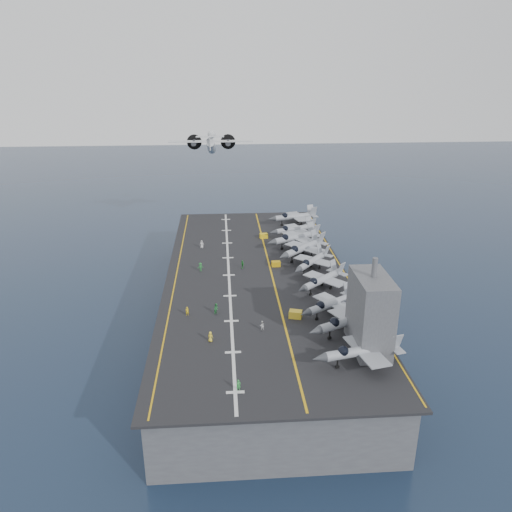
{
  "coord_description": "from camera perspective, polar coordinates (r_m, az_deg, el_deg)",
  "views": [
    {
      "loc": [
        -7.25,
        -96.14,
        51.9
      ],
      "look_at": [
        0.0,
        4.0,
        13.0
      ],
      "focal_mm": 35.0,
      "sensor_mm": 36.0,
      "label": 1
    }
  ],
  "objects": [
    {
      "name": "fighter_jet_7",
      "position": [
        127.44,
        4.48,
        3.16
      ],
      "size": [
        15.06,
        12.66,
        4.45
      ],
      "primitive_type": null,
      "color": "#A0A9B0",
      "rests_on": "flight_deck"
    },
    {
      "name": "deck_edge_stbd",
      "position": [
        107.83,
        10.01,
        -1.79
      ],
      "size": [
        0.25,
        90.0,
        0.02
      ],
      "primitive_type": "cube",
      "color": "gold",
      "rests_on": "flight_deck"
    },
    {
      "name": "fighter_jet_1",
      "position": [
        83.24,
        10.64,
        -7.19
      ],
      "size": [
        16.94,
        14.73,
        4.94
      ],
      "primitive_type": null,
      "color": "#8C959B",
      "rests_on": "flight_deck"
    },
    {
      "name": "landing_centerline",
      "position": [
        104.72,
        -3.12,
        -2.19
      ],
      "size": [
        0.5,
        90.0,
        0.02
      ],
      "primitive_type": "cube",
      "color": "silver",
      "rests_on": "flight_deck"
    },
    {
      "name": "deck_edge_port",
      "position": [
        105.16,
        -9.13,
        -2.34
      ],
      "size": [
        0.25,
        90.0,
        0.02
      ],
      "primitive_type": "cube",
      "color": "gold",
      "rests_on": "flight_deck"
    },
    {
      "name": "crew_0",
      "position": [
        80.64,
        -5.23,
        -9.17
      ],
      "size": [
        1.23,
        1.01,
        1.76
      ],
      "primitive_type": "imported",
      "color": "yellow",
      "rests_on": "flight_deck"
    },
    {
      "name": "crew_5",
      "position": [
        120.29,
        -6.22,
        1.35
      ],
      "size": [
        1.28,
        0.97,
        1.92
      ],
      "primitive_type": "imported",
      "color": "silver",
      "rests_on": "flight_deck"
    },
    {
      "name": "tow_cart_a",
      "position": [
        87.7,
        4.54,
        -6.65
      ],
      "size": [
        2.52,
        2.02,
        1.32
      ],
      "primitive_type": null,
      "color": "gold",
      "rests_on": "flight_deck"
    },
    {
      "name": "fighter_jet_5",
      "position": [
        113.4,
        5.45,
        1.0
      ],
      "size": [
        17.51,
        17.24,
        5.12
      ],
      "primitive_type": null,
      "color": "#9FAAB0",
      "rests_on": "flight_deck"
    },
    {
      "name": "fighter_jet_2",
      "position": [
        88.85,
        8.72,
        -5.3
      ],
      "size": [
        15.58,
        14.23,
        4.5
      ],
      "primitive_type": null,
      "color": "#929BA2",
      "rests_on": "flight_deck"
    },
    {
      "name": "fighter_jet_3",
      "position": [
        98.01,
        7.63,
        -2.61
      ],
      "size": [
        15.65,
        15.3,
        4.57
      ],
      "primitive_type": null,
      "color": "gray",
      "rests_on": "flight_deck"
    },
    {
      "name": "ground",
      "position": [
        109.5,
        0.15,
        -7.12
      ],
      "size": [
        500.0,
        500.0,
        0.0
      ],
      "primitive_type": "plane",
      "color": "#142135",
      "rests_on": "ground"
    },
    {
      "name": "flight_deck",
      "position": [
        105.05,
        0.16,
        -2.21
      ],
      "size": [
        38.0,
        92.0,
        0.4
      ],
      "primitive_type": "cube",
      "color": "black",
      "rests_on": "hull"
    },
    {
      "name": "tow_cart_b",
      "position": [
        109.0,
        2.3,
        -0.9
      ],
      "size": [
        1.93,
        1.3,
        1.13
      ],
      "primitive_type": null,
      "color": "gold",
      "rests_on": "flight_deck"
    },
    {
      "name": "foul_line",
      "position": [
        105.21,
        1.79,
        -2.05
      ],
      "size": [
        0.35,
        90.0,
        0.02
      ],
      "primitive_type": "cube",
      "color": "gold",
      "rests_on": "flight_deck"
    },
    {
      "name": "fighter_jet_8",
      "position": [
        137.39,
        4.48,
        4.58
      ],
      "size": [
        15.75,
        12.45,
        4.81
      ],
      "primitive_type": null,
      "color": "gray",
      "rests_on": "flight_deck"
    },
    {
      "name": "crew_2",
      "position": [
        88.91,
        -4.55,
        -6.01
      ],
      "size": [
        1.29,
        1.41,
        1.95
      ],
      "primitive_type": "imported",
      "color": "#288C3D",
      "rests_on": "flight_deck"
    },
    {
      "name": "transport_plane",
      "position": [
        153.31,
        -5.16,
        12.39
      ],
      "size": [
        25.18,
        17.34,
        5.9
      ],
      "primitive_type": null,
      "color": "silver"
    },
    {
      "name": "crew_1",
      "position": [
        88.9,
        -7.87,
        -6.26
      ],
      "size": [
        1.18,
        1.0,
        1.67
      ],
      "primitive_type": "imported",
      "color": "yellow",
      "rests_on": "flight_deck"
    },
    {
      "name": "hull",
      "position": [
        107.22,
        0.15,
        -4.76
      ],
      "size": [
        36.0,
        90.0,
        10.0
      ],
      "primitive_type": "cube",
      "color": "#56595E",
      "rests_on": "ground"
    },
    {
      "name": "island_superstructure",
      "position": [
        77.63,
        13.02,
        -5.39
      ],
      "size": [
        5.0,
        10.0,
        15.0
      ],
      "primitive_type": null,
      "color": "#56595E",
      "rests_on": "flight_deck"
    },
    {
      "name": "fighter_jet_6",
      "position": [
        120.35,
        4.59,
        2.21
      ],
      "size": [
        17.28,
        15.19,
        5.03
      ],
      "primitive_type": null,
      "color": "#949CA2",
      "rests_on": "flight_deck"
    },
    {
      "name": "crew_6",
      "position": [
        69.67,
        -2.01,
        -14.55
      ],
      "size": [
        1.12,
        0.87,
        1.66
      ],
      "primitive_type": "imported",
      "color": "green",
      "rests_on": "flight_deck"
    },
    {
      "name": "fighter_jet_4",
      "position": [
        106.95,
        6.48,
        -0.51
      ],
      "size": [
        14.76,
        15.35,
        4.46
      ],
      "primitive_type": null,
      "color": "gray",
      "rests_on": "flight_deck"
    },
    {
      "name": "crew_3",
      "position": [
        106.9,
        -6.36,
        -1.25
      ],
      "size": [
        1.28,
        1.0,
        1.91
      ],
      "primitive_type": "imported",
      "color": "#207C30",
      "rests_on": "flight_deck"
    },
    {
      "name": "fighter_jet_0",
      "position": [
        75.67,
        12.01,
        -10.47
      ],
      "size": [
        15.41,
        11.95,
        4.77
      ],
      "primitive_type": null,
      "color": "gray",
      "rests_on": "flight_deck"
    },
    {
      "name": "crew_7",
      "position": [
        83.59,
        0.68,
        -7.95
      ],
      "size": [
        1.12,
        0.89,
        1.64
      ],
      "primitive_type": "imported",
      "color": "silver",
      "rests_on": "flight_deck"
    },
    {
      "name": "tow_cart_c",
      "position": [
        126.6,
        0.88,
        2.32
      ],
      "size": [
        2.12,
        1.54,
        1.18
      ],
      "primitive_type": null,
      "color": "yellow",
      "rests_on": "flight_deck"
    },
    {
      "name": "crew_4",
      "position": [
        107.78,
        -1.57,
        -0.94
      ],
      "size": [
        1.16,
        1.33,
        1.86
      ],
      "primitive_type": "imported",
      "color": "#268C33",
      "rests_on": "flight_deck"
    }
  ]
}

